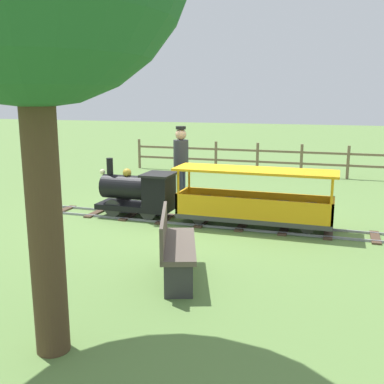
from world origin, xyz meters
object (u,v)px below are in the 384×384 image
Objects in this scene: passenger_car at (254,204)px; park_bench at (174,246)px; conductor_person at (181,160)px; locomotive at (139,192)px.

park_bench is (-2.46, 0.52, -0.01)m from passenger_car.
conductor_person is (1.08, 1.68, 0.53)m from passenger_car.
conductor_person is 1.19× the size of park_bench.
passenger_car is 1.99× the size of park_bench.
passenger_car is at bearing -90.00° from locomotive.
locomotive is 0.54× the size of passenger_car.
locomotive is at bearing 32.99° from park_bench.
locomotive is 1.06× the size of park_bench.
park_bench is (-2.46, -1.60, -0.07)m from locomotive.
locomotive is 1.25m from conductor_person.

